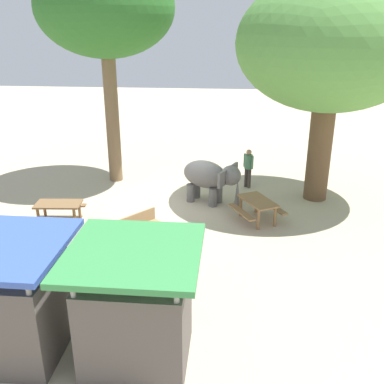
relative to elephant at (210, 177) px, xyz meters
The scene contains 10 objects.
ground_plane 1.43m from the elephant, ahead, with size 60.00×60.00×0.00m, color #BAA88C.
elephant is the anchor object (origin of this frame).
person_handler 2.32m from the elephant, 128.71° to the right, with size 0.39×0.38×1.62m.
shade_tree_main 6.20m from the elephant, 167.96° to the right, with size 6.59×6.04×8.06m.
shade_tree_secondary 7.52m from the elephant, 27.71° to the right, with size 5.34×4.89×8.83m.
wooden_bench 3.85m from the elephant, 57.65° to the left, with size 1.20×1.33×0.88m.
picnic_table_near 2.29m from the elephant, 139.20° to the left, with size 2.01×2.02×0.78m.
picnic_table_far 5.52m from the elephant, 25.48° to the left, with size 1.61×1.59×0.78m.
market_stall_green 8.42m from the elephant, 83.13° to the left, with size 2.50×2.50×2.52m.
market_stall_blue 9.10m from the elephant, 66.65° to the left, with size 2.50×2.50×2.52m.
Camera 1 is at (-1.70, 15.26, 6.46)m, focal length 40.92 mm.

